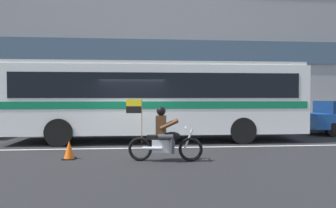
% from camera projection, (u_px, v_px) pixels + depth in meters
% --- Properties ---
extents(ground_plane, '(60.00, 60.00, 0.00)m').
position_uv_depth(ground_plane, '(132.00, 145.00, 11.34)').
color(ground_plane, black).
extents(sidewalk_curb, '(28.00, 3.80, 0.15)m').
position_uv_depth(sidewalk_curb, '(135.00, 129.00, 16.41)').
color(sidewalk_curb, gray).
rests_on(sidewalk_curb, ground_plane).
extents(lane_center_stripe, '(26.60, 0.14, 0.01)m').
position_uv_depth(lane_center_stripe, '(131.00, 148.00, 10.74)').
color(lane_center_stripe, silver).
rests_on(lane_center_stripe, ground_plane).
extents(office_building_facade, '(28.00, 0.89, 13.28)m').
position_uv_depth(office_building_facade, '(135.00, 19.00, 18.54)').
color(office_building_facade, gray).
rests_on(office_building_facade, ground_plane).
extents(transit_bus, '(11.98, 2.70, 3.22)m').
position_uv_depth(transit_bus, '(157.00, 96.00, 12.57)').
color(transit_bus, white).
rests_on(transit_bus, ground_plane).
extents(motorcycle_with_rider, '(2.18, 0.68, 1.78)m').
position_uv_depth(motorcycle_with_rider, '(164.00, 138.00, 8.56)').
color(motorcycle_with_rider, black).
rests_on(motorcycle_with_rider, ground_plane).
extents(fire_hydrant, '(0.22, 0.30, 0.75)m').
position_uv_depth(fire_hydrant, '(147.00, 123.00, 15.06)').
color(fire_hydrant, '#4C8C3F').
rests_on(fire_hydrant, sidewalk_curb).
extents(traffic_cone, '(0.36, 0.36, 0.55)m').
position_uv_depth(traffic_cone, '(69.00, 150.00, 8.87)').
color(traffic_cone, '#EA590F').
rests_on(traffic_cone, ground_plane).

